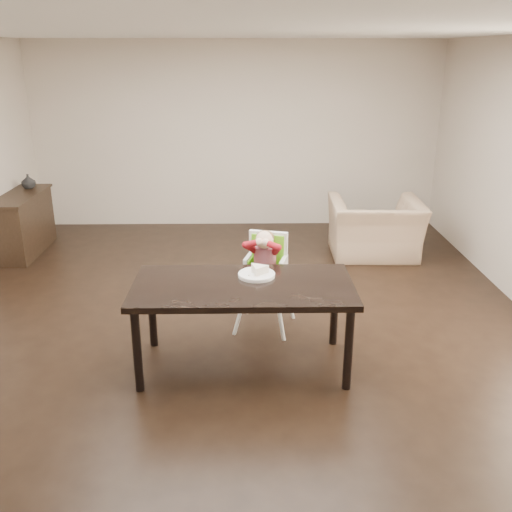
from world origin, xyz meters
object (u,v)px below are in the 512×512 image
Objects in this scene: dining_table at (243,293)px; armchair at (376,219)px; sideboard at (24,224)px; high_chair at (265,259)px.

armchair is at bearing 58.29° from dining_table.
sideboard is (-4.58, 0.21, -0.10)m from armchair.
armchair reaches higher than sideboard.
dining_table is at bearing 60.21° from armchair.
dining_table is 1.58× the size of armchair.
dining_table is 0.78m from high_chair.
dining_table is 1.43× the size of sideboard.
high_chair is 0.78× the size of sideboard.
sideboard is at bearing -0.66° from armchair.
high_chair is (0.21, 0.75, 0.02)m from dining_table.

